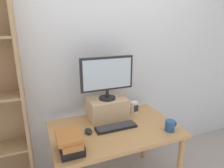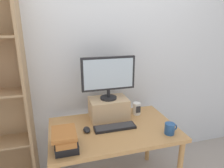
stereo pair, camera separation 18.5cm
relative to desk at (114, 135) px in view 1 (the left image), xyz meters
name	(u,v)px [view 1 (the left image)]	position (x,y,z in m)	size (l,w,h in m)	color
back_wall	(96,57)	(0.00, 0.52, 0.67)	(7.00, 0.08, 2.60)	silver
desk	(114,135)	(0.00, 0.00, 0.00)	(1.18, 0.75, 0.71)	#B7844C
riser_box	(107,108)	(0.01, 0.21, 0.19)	(0.39, 0.26, 0.21)	tan
computer_monitor	(107,76)	(0.01, 0.21, 0.54)	(0.53, 0.17, 0.43)	black
keyboard	(116,127)	(0.01, -0.02, 0.09)	(0.39, 0.12, 0.02)	black
computer_mouse	(88,131)	(-0.25, 0.00, 0.10)	(0.06, 0.10, 0.04)	black
book_stack	(70,143)	(-0.45, -0.21, 0.16)	(0.19, 0.25, 0.15)	black
coffee_mug	(170,126)	(0.45, -0.24, 0.13)	(0.12, 0.09, 0.10)	#234C84
desk_speaker	(134,108)	(0.32, 0.21, 0.15)	(0.08, 0.09, 0.13)	silver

